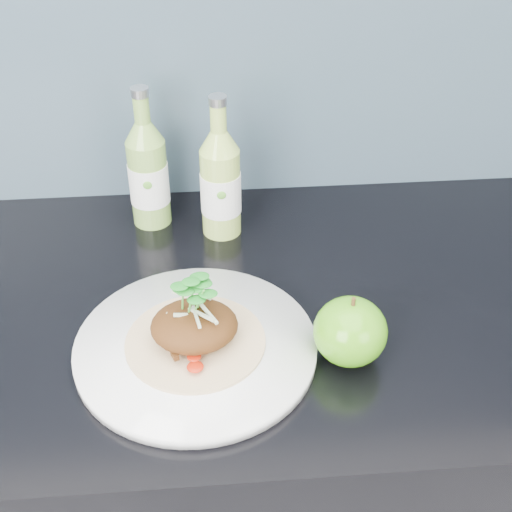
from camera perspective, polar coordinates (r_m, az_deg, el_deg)
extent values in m
cube|color=black|center=(1.31, -0.43, -18.41)|extent=(4.00, 0.60, 0.90)
cylinder|color=white|center=(0.89, -4.84, -7.30)|extent=(0.33, 0.33, 0.02)
cylinder|color=tan|center=(0.89, -4.87, -6.83)|extent=(0.17, 0.17, 0.00)
ellipsoid|color=#552E10|center=(0.87, -4.96, -5.59)|extent=(0.11, 0.09, 0.05)
ellipsoid|color=#3F9810|center=(0.87, 7.55, -6.01)|extent=(0.10, 0.10, 0.08)
cylinder|color=#472D14|center=(0.84, 7.79, -3.73)|extent=(0.01, 0.00, 0.01)
cylinder|color=#7AA745|center=(1.10, -8.55, 5.83)|extent=(0.08, 0.08, 0.14)
cone|color=#7AA745|center=(1.06, -8.97, 9.77)|extent=(0.06, 0.06, 0.03)
cylinder|color=#7AA745|center=(1.04, -9.16, 11.51)|extent=(0.02, 0.02, 0.04)
cylinder|color=silver|center=(1.03, -9.30, 12.83)|extent=(0.03, 0.03, 0.01)
cylinder|color=white|center=(1.10, -8.56, 5.85)|extent=(0.08, 0.08, 0.06)
ellipsoid|color=#59A533|center=(1.07, -8.68, 5.61)|extent=(0.01, 0.00, 0.01)
cylinder|color=#A1C552|center=(1.07, -2.83, 5.12)|extent=(0.07, 0.07, 0.14)
cone|color=#A1C552|center=(1.02, -2.97, 9.17)|extent=(0.06, 0.06, 0.03)
cylinder|color=#A1C552|center=(1.01, -3.04, 10.97)|extent=(0.02, 0.02, 0.04)
cylinder|color=silver|center=(1.00, -3.09, 12.33)|extent=(0.03, 0.03, 0.01)
cylinder|color=white|center=(1.07, -2.83, 5.14)|extent=(0.08, 0.08, 0.06)
ellipsoid|color=#59A533|center=(1.03, -2.78, 4.87)|extent=(0.01, 0.00, 0.01)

